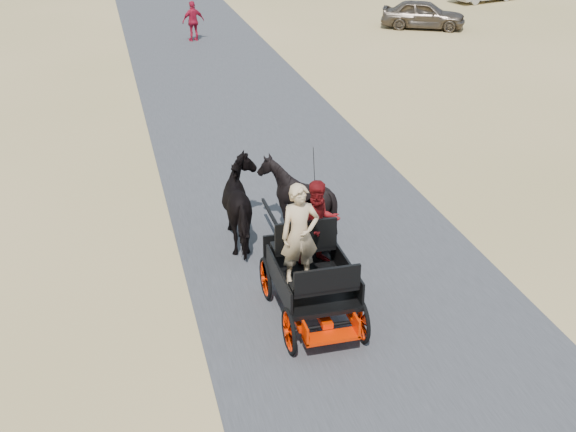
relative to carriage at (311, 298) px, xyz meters
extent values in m
plane|color=tan|center=(1.02, 0.95, -0.36)|extent=(140.00, 140.00, 0.00)
cube|color=#38383A|center=(1.02, 0.95, -0.35)|extent=(6.00, 140.00, 0.01)
imported|color=black|center=(-0.55, 3.00, 0.49)|extent=(0.91, 2.01, 1.70)
imported|color=black|center=(0.55, 3.00, 0.49)|extent=(1.37, 1.54, 1.70)
imported|color=tan|center=(-0.20, 0.05, 1.26)|extent=(0.66, 0.43, 1.80)
imported|color=#660C0F|center=(0.30, 0.60, 1.15)|extent=(0.77, 0.60, 1.58)
imported|color=maroon|center=(0.98, 21.92, 0.50)|extent=(1.08, 0.66, 1.73)
imported|color=brown|center=(11.86, 21.84, 0.30)|extent=(4.19, 3.15, 1.33)
camera|label=1|loc=(-3.06, -10.18, 6.88)|focal=45.00mm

